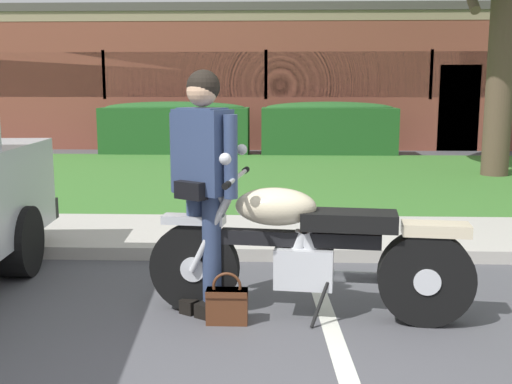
% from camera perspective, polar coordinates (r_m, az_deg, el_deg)
% --- Properties ---
extents(curb_strip, '(60.00, 0.20, 0.12)m').
position_cam_1_polar(curb_strip, '(5.81, -0.37, -5.59)').
color(curb_strip, '#B7B2A8').
rests_on(curb_strip, ground).
extents(concrete_walk, '(60.00, 1.50, 0.08)m').
position_cam_1_polar(concrete_walk, '(6.64, -0.04, -3.82)').
color(concrete_walk, '#B7B2A8').
rests_on(concrete_walk, ground).
extents(grass_lawn, '(60.00, 6.74, 0.06)m').
position_cam_1_polar(grass_lawn, '(10.68, 0.83, 1.31)').
color(grass_lawn, '#3D752D').
rests_on(grass_lawn, ground).
extents(stall_stripe_1, '(0.33, 4.40, 0.01)m').
position_cam_1_polar(stall_stripe_1, '(3.58, 8.53, -16.77)').
color(stall_stripe_1, silver).
rests_on(stall_stripe_1, ground).
extents(motorcycle, '(2.24, 0.82, 1.18)m').
position_cam_1_polar(motorcycle, '(4.30, 5.92, -5.37)').
color(motorcycle, black).
rests_on(motorcycle, ground).
extents(rider_person, '(0.50, 0.41, 1.70)m').
position_cam_1_polar(rider_person, '(4.29, -4.90, 1.61)').
color(rider_person, black).
rests_on(rider_person, ground).
extents(handbag, '(0.28, 0.13, 0.36)m').
position_cam_1_polar(handbag, '(4.27, -2.68, -10.14)').
color(handbag, '#562D19').
rests_on(handbag, ground).
extents(hedge_left, '(3.40, 0.90, 1.24)m').
position_cam_1_polar(hedge_left, '(14.50, -7.43, 5.93)').
color(hedge_left, '#235623').
rests_on(hedge_left, ground).
extents(hedge_center_left, '(3.05, 0.90, 1.24)m').
position_cam_1_polar(hedge_center_left, '(14.35, 6.69, 5.90)').
color(hedge_center_left, '#235623').
rests_on(hedge_center_left, ground).
extents(brick_building, '(23.94, 9.63, 3.59)m').
position_cam_1_polar(brick_building, '(20.25, 1.23, 10.32)').
color(brick_building, brown).
rests_on(brick_building, ground).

